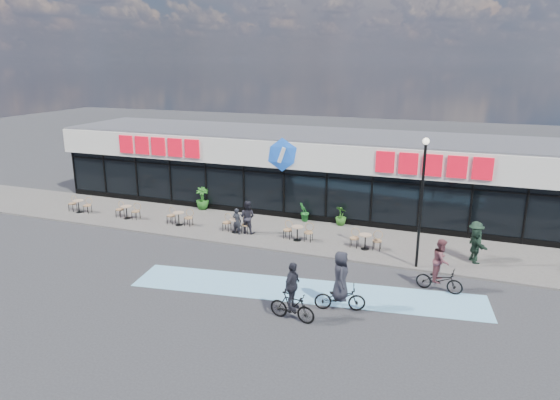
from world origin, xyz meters
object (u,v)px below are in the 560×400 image
potted_plant_left (202,198)px  cyclist_a (340,288)px  bistro_set_0 (80,205)px  potted_plant_mid (304,212)px  lamp_post (422,193)px  patron_left (237,221)px  pedestrian_a (475,241)px  potted_plant_right (341,216)px  pedestrian_b (476,245)px  patron_right (247,217)px  cyclist_b (440,271)px

potted_plant_left → cyclist_a: 14.29m
bistro_set_0 → potted_plant_left: (6.57, 3.07, 0.22)m
potted_plant_left → potted_plant_mid: size_ratio=1.24×
lamp_post → patron_left: size_ratio=4.10×
lamp_post → pedestrian_a: lamp_post is taller
potted_plant_right → pedestrian_b: bearing=-23.4°
pedestrian_b → cyclist_a: size_ratio=0.71×
potted_plant_right → pedestrian_a: 7.40m
potted_plant_left → pedestrian_b: pedestrian_b is taller
bistro_set_0 → potted_plant_mid: size_ratio=1.41×
bistro_set_0 → patron_right: 10.91m
potted_plant_right → pedestrian_a: size_ratio=0.58×
lamp_post → potted_plant_mid: (-6.57, 4.33, -2.79)m
pedestrian_a → cyclist_a: size_ratio=0.80×
lamp_post → cyclist_a: (-2.25, -4.85, -2.56)m
potted_plant_left → potted_plant_right: (8.60, -0.01, -0.15)m
lamp_post → bistro_set_0: size_ratio=3.69×
patron_left → potted_plant_mid: bearing=-121.7°
potted_plant_left → cyclist_a: (10.84, -9.30, 0.11)m
potted_plant_mid → pedestrian_a: 9.33m
lamp_post → bistro_set_0: bearing=176.0°
pedestrian_a → potted_plant_mid: bearing=-121.6°
lamp_post → potted_plant_mid: lamp_post is taller
potted_plant_right → pedestrian_a: bearing=-22.2°
lamp_post → pedestrian_a: size_ratio=3.10×
potted_plant_mid → potted_plant_right: (2.08, 0.11, -0.02)m
patron_left → pedestrian_b: bearing=-170.7°
cyclist_a → patron_left: bearing=139.4°
lamp_post → pedestrian_b: bearing=31.6°
potted_plant_left → pedestrian_b: (15.47, -2.98, 0.13)m
lamp_post → potted_plant_right: 6.91m
potted_plant_mid → bistro_set_0: bearing=-167.3°
pedestrian_a → cyclist_b: cyclist_b is taller
lamp_post → cyclist_b: size_ratio=2.60×
potted_plant_mid → lamp_post: bearing=-33.4°
bistro_set_0 → pedestrian_b: bearing=0.2°
bistro_set_0 → potted_plant_right: size_ratio=1.45×
patron_left → pedestrian_a: (11.55, 0.52, 0.22)m
potted_plant_right → pedestrian_b: 7.49m
potted_plant_right → cyclist_a: cyclist_a is taller
bistro_set_0 → potted_plant_left: bearing=25.1°
potted_plant_right → cyclist_b: 8.49m
patron_left → potted_plant_right: bearing=-137.2°
potted_plant_left → pedestrian_a: pedestrian_a is taller
patron_right → cyclist_a: 9.05m
cyclist_a → bistro_set_0: bearing=160.3°
patron_right → pedestrian_b: patron_right is taller
bistro_set_0 → potted_plant_mid: (13.09, 2.96, 0.09)m
patron_left → potted_plant_left: bearing=-33.0°
lamp_post → cyclist_a: bearing=-114.9°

